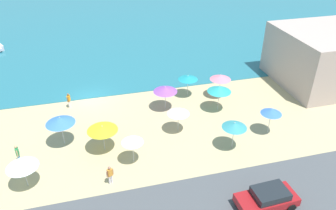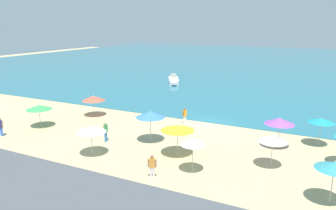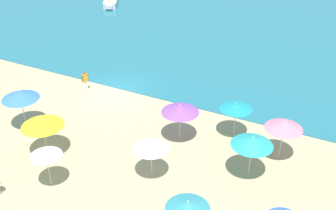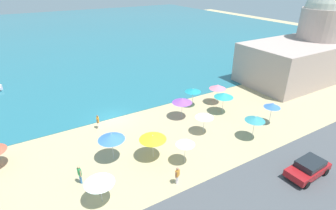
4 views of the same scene
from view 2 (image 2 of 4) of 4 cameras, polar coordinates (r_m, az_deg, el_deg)
name	(u,v)px [view 2 (image 2 of 4)]	position (r m, az deg, el deg)	size (l,w,h in m)	color
ground_plane	(208,123)	(32.94, 7.06, -3.09)	(160.00, 160.00, 0.00)	tan
sea	(284,63)	(85.92, 19.55, 6.84)	(150.00, 110.00, 0.05)	#246A7B
beach_umbrella_2	(273,139)	(23.29, 17.83, -5.62)	(1.97, 1.97, 2.37)	#B2B2B7
beach_umbrella_3	(193,141)	(21.48, 4.36, -6.30)	(1.72, 1.72, 2.50)	#B2B2B7
beach_umbrella_4	(93,98)	(35.53, -12.88, 1.16)	(2.42, 2.42, 2.27)	#B2B2B7
beach_umbrella_6	(280,121)	(27.04, 18.85, -2.66)	(2.34, 2.34, 2.55)	#B2B2B7
beach_umbrella_7	(39,107)	(33.23, -21.56, -0.37)	(2.34, 2.34, 2.23)	#B2B2B7
beach_umbrella_8	(178,128)	(24.11, 1.70, -4.03)	(2.49, 2.49, 2.43)	#B2B2B7
beach_umbrella_9	(335,166)	(19.82, 27.02, -9.39)	(2.03, 2.03, 2.57)	#B2B2B7
beach_umbrella_10	(321,120)	(28.75, 25.16, -2.44)	(2.06, 2.06, 2.40)	#B2B2B7
beach_umbrella_11	(91,129)	(24.92, -13.25, -4.13)	(2.23, 2.23, 2.33)	#B2B2B7
beach_umbrella_12	(150,114)	(26.90, -3.10, -1.62)	(2.40, 2.40, 2.73)	#B2B2B7
bather_0	(185,115)	(32.27, 2.92, -1.70)	(0.34, 0.53, 1.61)	white
bather_1	(106,131)	(27.82, -10.83, -4.41)	(0.27, 0.57, 1.71)	#3C7ABD
bather_2	(1,126)	(32.22, -27.11, -3.26)	(0.57, 0.26, 1.65)	blue
bather_3	(152,165)	(21.21, -2.78, -10.39)	(0.52, 0.35, 1.59)	silver
skiff_nearshore	(174,80)	(54.23, 0.97, 4.31)	(3.76, 5.54, 1.43)	silver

